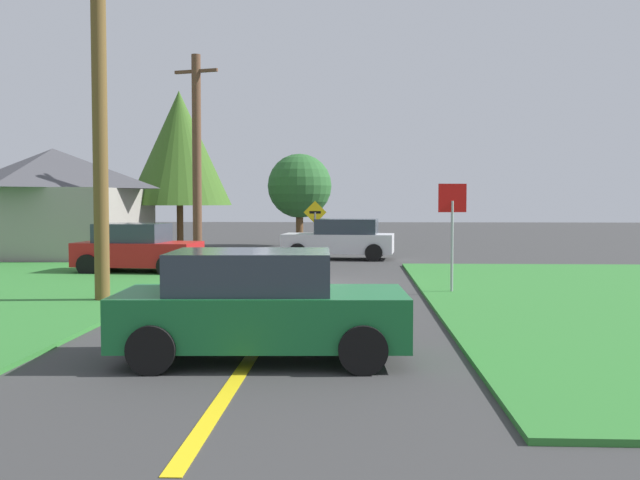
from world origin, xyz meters
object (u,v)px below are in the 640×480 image
Objects in this scene: parked_car_near_building at (137,249)px; barn at (54,203)px; utility_pole_near at (100,103)px; oak_tree_left at (179,148)px; stop_sign at (452,217)px; utility_pole_mid at (197,157)px; car_behind_on_main_road at (259,306)px; car_approaching_junction at (340,239)px; direction_sign at (315,223)px; pine_tree_center at (300,186)px.

barn is at bearing 133.28° from parked_car_near_building.
utility_pole_near is at bearing -64.00° from barn.
barn is at bearing -141.90° from oak_tree_left.
utility_pole_mid reaches higher than stop_sign.
parked_car_near_building is (-5.65, 12.90, -0.00)m from car_behind_on_main_road.
stop_sign is at bearing 110.64° from car_approaching_junction.
parked_car_near_building is at bearing -84.10° from oak_tree_left.
parked_car_near_building is 1.70× the size of direction_sign.
utility_pole_near is 11.66m from utility_pole_mid.
utility_pole_mid is at bearing 83.14° from parked_car_near_building.
pine_tree_center is at bearing 72.95° from utility_pole_mid.
utility_pole_mid reaches higher than parked_car_near_building.
direction_sign is 8.83m from oak_tree_left.
barn is (-11.25, 19.98, 1.46)m from car_behind_on_main_road.
car_behind_on_main_road is 0.91× the size of pine_tree_center.
direction_sign is 11.18m from barn.
parked_car_near_building is 11.39m from oak_tree_left.
direction_sign is at bearing -36.83° from oak_tree_left.
car_approaching_junction is at bearing 15.78° from utility_pole_mid.
oak_tree_left is (-2.33, 17.57, 0.19)m from utility_pole_near.
car_behind_on_main_road is at bearing -89.41° from direction_sign.
utility_pole_mid is at bearing -107.05° from pine_tree_center.
utility_pole_mid is 1.07× the size of oak_tree_left.
utility_pole_mid is 6.32m from oak_tree_left.
pine_tree_center reaches higher than barn.
car_approaching_junction is at bearing -30.14° from oak_tree_left.
car_behind_on_main_road is 22.98m from barn.
direction_sign is (-0.99, -0.53, 0.65)m from car_approaching_junction.
utility_pole_near reaches higher than car_approaching_junction.
pine_tree_center is (-1.32, 9.28, 1.64)m from direction_sign.
utility_pole_mid is at bearing 91.27° from utility_pole_near.
utility_pole_near is at bearing -82.43° from oak_tree_left.
utility_pole_near reaches higher than pine_tree_center.
car_behind_on_main_road is at bearing 55.70° from stop_sign.
car_behind_on_main_road is at bearing -60.61° from barn.
parked_car_near_building is at bearing -133.69° from direction_sign.
utility_pole_near reaches higher than car_behind_on_main_road.
car_approaching_junction is (6.45, 6.24, 0.00)m from parked_car_near_building.
utility_pole_mid is at bearing -167.16° from direction_sign.
pine_tree_center is at bearing -83.55° from stop_sign.
parked_car_near_building is 0.87× the size of car_approaching_junction.
stop_sign is at bearing -69.27° from direction_sign.
car_behind_on_main_road is at bearing -53.45° from utility_pole_near.
stop_sign reaches higher than parked_car_near_building.
car_behind_on_main_road is 0.58× the size of oak_tree_left.
parked_car_near_building is at bearing 49.48° from car_approaching_junction.
stop_sign is 0.58× the size of pine_tree_center.
barn is (-6.84, 14.03, -2.31)m from utility_pole_near.
parked_car_near_building and car_approaching_junction have the same top height.
oak_tree_left is (-1.10, 10.62, 3.97)m from parked_car_near_building.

